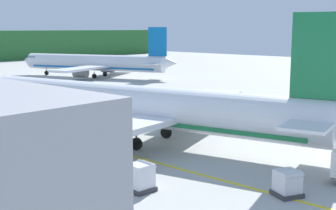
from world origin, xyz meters
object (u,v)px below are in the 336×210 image
airliner_mid_apron (96,63)px  cargo_container_mid (141,177)px  cargo_container_near (288,183)px  crew_loader_left (51,136)px  airliner_foreground (143,107)px

airliner_mid_apron → cargo_container_mid: airliner_mid_apron is taller
cargo_container_near → crew_loader_left: cargo_container_near is taller
cargo_container_near → cargo_container_mid: 9.54m
crew_loader_left → cargo_container_near: bearing=-81.8°
airliner_foreground → cargo_container_near: (-3.72, -16.97, -2.53)m
airliner_foreground → crew_loader_left: 8.88m
crew_loader_left → cargo_container_mid: bearing=-99.9°
cargo_container_mid → airliner_mid_apron: bearing=53.5°
airliner_mid_apron → cargo_container_mid: size_ratio=18.49×
airliner_mid_apron → cargo_container_mid: bearing=-126.5°
cargo_container_near → cargo_container_mid: (-5.67, 7.67, 0.08)m
airliner_mid_apron → crew_loader_left: (-41.17, -44.69, -2.13)m
airliner_mid_apron → cargo_container_mid: (-43.67, -59.05, -2.17)m
airliner_foreground → airliner_mid_apron: bearing=55.4°
airliner_foreground → airliner_mid_apron: size_ratio=1.13×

